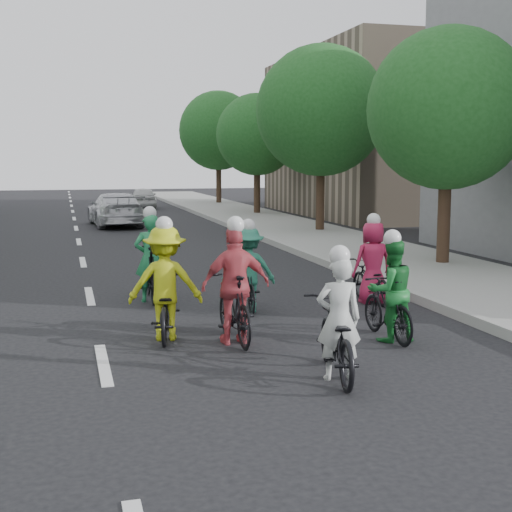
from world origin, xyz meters
name	(u,v)px	position (x,y,z in m)	size (l,w,h in m)	color
ground	(103,364)	(0.00, 0.00, 0.00)	(120.00, 120.00, 0.00)	black
sidewalk_right	(360,250)	(8.00, 10.00, 0.07)	(4.00, 80.00, 0.15)	gray
curb_right	(297,251)	(6.05, 10.00, 0.09)	(0.18, 80.00, 0.18)	#999993
bldg_se	(397,135)	(16.00, 24.00, 4.00)	(10.00, 14.00, 8.00)	gray
tree_r_0	(448,109)	(8.80, 6.60, 3.96)	(4.00, 4.00, 5.97)	black
tree_r_1	(321,111)	(8.80, 15.60, 4.52)	(4.80, 4.80, 6.93)	black
tree_r_2	(257,135)	(8.80, 24.60, 3.96)	(4.00, 4.00, 5.97)	black
tree_r_3	(218,131)	(8.80, 33.60, 4.52)	(4.80, 4.80, 6.93)	black
cyclist_0	(248,276)	(2.72, 2.80, 0.65)	(1.02, 1.51, 1.68)	black
cyclist_1	(389,299)	(4.26, 0.21, 0.64)	(0.76, 1.60, 1.69)	black
cyclist_2	(165,294)	(1.00, 1.18, 0.69)	(1.21, 1.85, 1.88)	black
cyclist_3	(150,268)	(1.14, 4.21, 0.65)	(0.63, 1.84, 1.84)	black
cyclist_4	(336,334)	(2.79, -1.34, 0.56)	(0.96, 1.95, 1.68)	black
cyclist_5	(235,297)	(1.97, 0.67, 0.70)	(1.04, 1.77, 1.90)	black
cyclist_6	(371,271)	(5.20, 2.96, 0.60)	(0.78, 1.55, 1.72)	black
follow_car_lead	(116,209)	(1.63, 20.66, 0.69)	(1.94, 4.77, 1.38)	silver
follow_car_trail	(143,198)	(3.92, 31.37, 0.61)	(1.45, 3.59, 1.22)	silver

